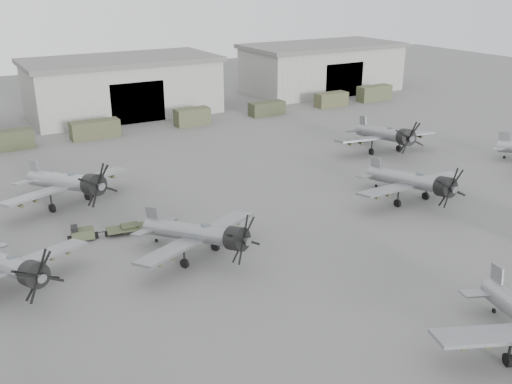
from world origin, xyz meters
TOP-DOWN VIEW (x-y plane):
  - ground at (0.00, 0.00)m, footprint 220.00×220.00m
  - hangar_center at (0.00, 61.96)m, footprint 29.00×14.80m
  - hangar_right at (38.00, 61.96)m, footprint 29.00×14.80m
  - support_truck_2 at (-18.66, 50.00)m, footprint 5.86×2.20m
  - support_truck_3 at (-7.86, 50.00)m, footprint 6.41×2.20m
  - support_truck_4 at (6.29, 50.00)m, footprint 5.05×2.20m
  - support_truck_5 at (18.94, 50.00)m, footprint 5.65×2.20m
  - support_truck_6 at (31.40, 50.00)m, footprint 5.58×2.20m
  - support_truck_7 at (40.66, 50.00)m, footprint 6.25×2.20m
  - aircraft_mid_0 at (-23.60, 13.10)m, footprint 11.38×10.25m
  - aircraft_mid_1 at (-10.26, 11.13)m, footprint 11.48×10.39m
  - aircraft_mid_2 at (12.11, 11.46)m, footprint 12.11×10.89m
  - aircraft_far_0 at (-16.39, 27.13)m, footprint 12.84×11.60m
  - aircraft_far_1 at (21.10, 25.22)m, footprint 13.04×11.74m
  - tug_trailer at (-15.87, 18.92)m, footprint 6.81×2.21m

SIDE VIEW (x-z plane):
  - ground at x=0.00m, z-range 0.00..0.00m
  - tug_trailer at x=-15.87m, z-range -0.17..1.18m
  - support_truck_5 at x=18.94m, z-range 0.00..2.06m
  - support_truck_6 at x=31.40m, z-range 0.00..2.31m
  - support_truck_3 at x=-7.86m, z-range 0.00..2.38m
  - support_truck_2 at x=-18.66m, z-range 0.00..2.41m
  - support_truck_4 at x=6.29m, z-range 0.00..2.46m
  - support_truck_7 at x=40.66m, z-range 0.00..2.61m
  - aircraft_mid_0 at x=-23.60m, z-range -0.21..4.36m
  - aircraft_mid_1 at x=-10.26m, z-range -0.21..4.47m
  - aircraft_mid_2 at x=12.11m, z-range -0.22..4.65m
  - aircraft_far_1 at x=21.10m, z-range -0.23..4.94m
  - aircraft_far_0 at x=-16.39m, z-range -0.23..4.96m
  - hangar_center at x=0.00m, z-range 0.02..8.72m
  - hangar_right at x=38.00m, z-range 0.02..8.72m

